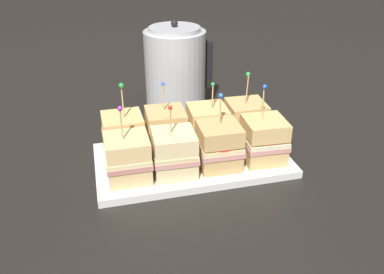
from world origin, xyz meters
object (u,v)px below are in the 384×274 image
sandwich_back_center_left (166,130)px  sandwich_back_far_left (124,136)px  serving_platter (192,160)px  sandwich_front_far_right (264,140)px  sandwich_front_far_left (128,158)px  sandwich_front_center_left (174,153)px  sandwich_back_far_right (246,121)px  sandwich_front_center_right (219,146)px  sandwich_back_center_right (208,127)px  kettle_steel (176,69)px

sandwich_back_center_left → sandwich_back_far_left: bearing=-177.4°
serving_platter → sandwich_front_far_right: (0.16, -0.05, 0.06)m
serving_platter → sandwich_front_far_left: size_ratio=2.63×
sandwich_front_far_left → sandwich_back_far_left: 0.10m
sandwich_front_center_left → sandwich_back_far_right: sandwich_back_far_right is taller
sandwich_front_center_right → sandwich_front_far_left: bearing=-179.8°
sandwich_front_far_left → sandwich_front_far_right: (0.31, 0.00, 0.00)m
sandwich_back_center_left → sandwich_back_far_right: sandwich_back_far_right is taller
sandwich_front_far_right → sandwich_back_far_left: 0.33m
sandwich_front_center_right → sandwich_back_far_left: size_ratio=0.95×
sandwich_back_center_right → kettle_steel: bearing=93.5°
sandwich_front_center_left → sandwich_back_center_left: size_ratio=0.94×
sandwich_front_center_left → sandwich_back_far_left: bearing=134.2°
kettle_steel → sandwich_front_center_right: bearing=-87.6°
serving_platter → kettle_steel: (0.03, 0.33, 0.11)m
sandwich_front_center_right → kettle_steel: 0.39m
serving_platter → sandwich_front_far_right: 0.18m
sandwich_back_center_left → sandwich_back_far_right: (0.20, -0.00, 0.00)m
serving_platter → sandwich_front_center_left: bearing=-135.4°
sandwich_front_far_left → sandwich_back_far_left: size_ratio=0.94×
sandwich_front_center_right → sandwich_front_far_right: bearing=0.1°
kettle_steel → sandwich_back_center_right: bearing=-86.5°
sandwich_back_far_left → kettle_steel: 0.34m
serving_platter → sandwich_front_center_left: sandwich_front_center_left is taller
sandwich_front_center_left → sandwich_front_center_right: bearing=2.1°
sandwich_front_far_left → sandwich_back_center_left: bearing=45.2°
serving_platter → sandwich_front_far_left: (-0.15, -0.05, 0.06)m
sandwich_back_far_right → sandwich_back_center_right: bearing=-177.7°
sandwich_back_far_left → sandwich_front_center_left: bearing=-45.8°
sandwich_front_far_right → sandwich_back_far_right: size_ratio=1.00×
serving_platter → sandwich_front_far_right: size_ratio=2.46×
sandwich_front_center_left → serving_platter: bearing=44.6°
sandwich_back_center_right → kettle_steel: 0.29m
sandwich_back_far_left → kettle_steel: kettle_steel is taller
sandwich_front_far_left → sandwich_back_center_left: 0.15m
sandwich_front_center_right → sandwich_back_far_right: 0.14m
sandwich_front_far_left → kettle_steel: kettle_steel is taller
serving_platter → sandwich_front_center_right: sandwich_front_center_right is taller
sandwich_back_center_left → sandwich_back_far_right: 0.20m
sandwich_back_center_left → kettle_steel: 0.30m
serving_platter → sandwich_back_far_right: (0.15, 0.05, 0.06)m
sandwich_front_far_left → sandwich_front_center_left: bearing=-1.8°
sandwich_front_center_left → sandwich_front_far_left: bearing=178.2°
serving_platter → sandwich_front_center_left: 0.09m
sandwich_front_far_left → serving_platter: bearing=17.9°
sandwich_front_center_left → sandwich_front_far_right: size_ratio=0.87×
serving_platter → sandwich_back_far_left: (-0.15, 0.05, 0.06)m
sandwich_front_center_right → sandwich_front_far_right: size_ratio=0.94×
sandwich_front_center_right → sandwich_back_far_left: 0.23m
sandwich_front_center_left → kettle_steel: kettle_steel is taller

